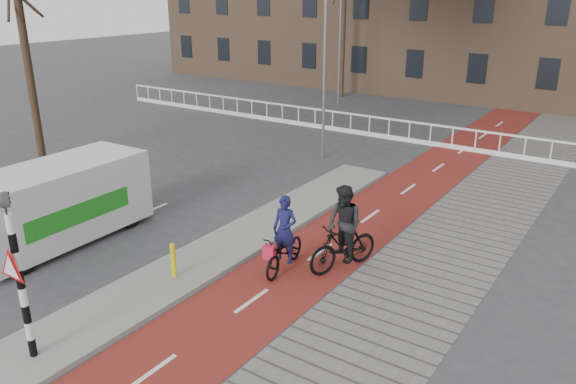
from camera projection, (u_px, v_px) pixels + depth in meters
The scene contains 14 objects.
ground at pixel (138, 321), 11.87m from camera, with size 120.00×120.00×0.00m, color #38383A.
bike_lane at pixel (397, 197), 18.86m from camera, with size 2.50×60.00×0.01m, color maroon.
sidewalk at pixel (481, 215), 17.39m from camera, with size 3.00×60.00×0.01m, color slate.
curb_island at pixel (232, 244), 15.33m from camera, with size 1.80×16.00×0.12m, color gray.
traffic_signal at pixel (17, 267), 9.93m from camera, with size 0.80×0.80×3.68m.
bollard at pixel (173, 260), 13.33m from camera, with size 0.12×0.12×0.86m, color yellow.
cyclist_near at pixel (285, 246), 13.81m from camera, with size 0.90×1.93×1.94m.
cyclist_far at pixel (344, 236), 13.77m from camera, with size 1.31×2.13×2.18m.
van at pixel (56, 203), 15.26m from camera, with size 2.12×5.08×2.17m.
railing at pixel (332, 124), 27.62m from camera, with size 28.00×0.10×0.99m.
tree_left at pixel (28, 65), 21.42m from camera, with size 0.31×0.31×7.74m, color black.
tree_mid at pixel (344, 30), 34.94m from camera, with size 0.24×0.24×8.31m, color black.
streetlight_near at pixel (325, 48), 21.78m from camera, with size 0.12×0.12×8.84m, color slate.
streetlight_left at pixel (340, 44), 32.86m from camera, with size 0.12×0.12×7.11m, color slate.
Camera 1 is at (8.35, -6.67, 6.65)m, focal length 35.00 mm.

